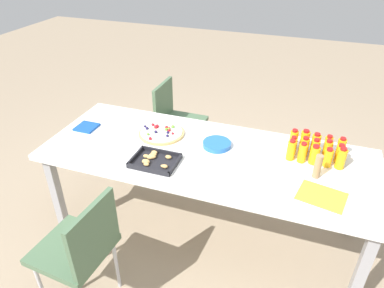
{
  "coord_description": "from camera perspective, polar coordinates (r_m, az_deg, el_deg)",
  "views": [
    {
      "loc": [
        -0.57,
        1.92,
        2.05
      ],
      "look_at": [
        0.12,
        -0.04,
        0.75
      ],
      "focal_mm": 32.96,
      "sensor_mm": 36.0,
      "label": 1
    }
  ],
  "objects": [
    {
      "name": "juice_bottle_13",
      "position": [
        2.38,
        17.43,
        -1.36
      ],
      "size": [
        0.05,
        0.05,
        0.14
      ],
      "color": "#F8AB14",
      "rests_on": "party_table"
    },
    {
      "name": "juice_bottle_14",
      "position": [
        2.39,
        15.74,
        -0.96
      ],
      "size": [
        0.05,
        0.05,
        0.15
      ],
      "color": "#F9AE14",
      "rests_on": "party_table"
    },
    {
      "name": "chair_near_right",
      "position": [
        3.35,
        -2.74,
        4.28
      ],
      "size": [
        0.41,
        0.41,
        0.83
      ],
      "rotation": [
        0.0,
        0.0,
        1.56
      ],
      "color": "#4C6B4C",
      "rests_on": "ground_plane"
    },
    {
      "name": "fruit_pizza",
      "position": [
        2.61,
        -4.96,
        1.86
      ],
      "size": [
        0.34,
        0.34,
        0.05
      ],
      "color": "tan",
      "rests_on": "party_table"
    },
    {
      "name": "party_table",
      "position": [
        2.43,
        2.37,
        -2.63
      ],
      "size": [
        2.25,
        0.87,
        0.73
      ],
      "color": "white",
      "rests_on": "ground_plane"
    },
    {
      "name": "juice_bottle_0",
      "position": [
        2.53,
        22.96,
        -0.51
      ],
      "size": [
        0.06,
        0.06,
        0.14
      ],
      "color": "#F9AF14",
      "rests_on": "party_table"
    },
    {
      "name": "juice_bottle_8",
      "position": [
        2.45,
        17.72,
        -0.44
      ],
      "size": [
        0.06,
        0.06,
        0.14
      ],
      "color": "#FBAF14",
      "rests_on": "party_table"
    },
    {
      "name": "juice_bottle_6",
      "position": [
        2.46,
        21.06,
        -0.97
      ],
      "size": [
        0.05,
        0.05,
        0.15
      ],
      "color": "#FAAC14",
      "rests_on": "party_table"
    },
    {
      "name": "juice_bottle_4",
      "position": [
        2.51,
        16.11,
        0.72
      ],
      "size": [
        0.06,
        0.06,
        0.15
      ],
      "color": "#FAAD14",
      "rests_on": "party_table"
    },
    {
      "name": "juice_bottle_2",
      "position": [
        2.52,
        19.37,
        0.15
      ],
      "size": [
        0.06,
        0.06,
        0.14
      ],
      "color": "#FAAD14",
      "rests_on": "party_table"
    },
    {
      "name": "ground_plane",
      "position": [
        2.87,
        2.07,
        -13.76
      ],
      "size": [
        12.0,
        12.0,
        0.0
      ],
      "primitive_type": "plane",
      "color": "gray"
    },
    {
      "name": "juice_bottle_5",
      "position": [
        2.46,
        22.8,
        -1.49
      ],
      "size": [
        0.06,
        0.06,
        0.13
      ],
      "color": "#F9AE14",
      "rests_on": "party_table"
    },
    {
      "name": "juice_bottle_1",
      "position": [
        2.53,
        21.13,
        -0.14
      ],
      "size": [
        0.05,
        0.05,
        0.14
      ],
      "color": "#FAAB14",
      "rests_on": "party_table"
    },
    {
      "name": "juice_bottle_11",
      "position": [
        2.4,
        21.14,
        -2.07
      ],
      "size": [
        0.06,
        0.06,
        0.13
      ],
      "color": "#F9AD14",
      "rests_on": "party_table"
    },
    {
      "name": "juice_bottle_3",
      "position": [
        2.52,
        17.76,
        0.58
      ],
      "size": [
        0.06,
        0.06,
        0.15
      ],
      "color": "#F9AD14",
      "rests_on": "party_table"
    },
    {
      "name": "cardboard_tube",
      "position": [
        2.26,
        19.69,
        -3.45
      ],
      "size": [
        0.04,
        0.04,
        0.16
      ],
      "primitive_type": "cylinder",
      "color": "#9E7A56",
      "rests_on": "party_table"
    },
    {
      "name": "juice_bottle_9",
      "position": [
        2.45,
        15.98,
        -0.28
      ],
      "size": [
        0.05,
        0.05,
        0.13
      ],
      "color": "#F8AF14",
      "rests_on": "party_table"
    },
    {
      "name": "juice_bottle_10",
      "position": [
        2.4,
        22.99,
        -2.17
      ],
      "size": [
        0.06,
        0.06,
        0.15
      ],
      "color": "#F9AC14",
      "rests_on": "party_table"
    },
    {
      "name": "snack_tray",
      "position": [
        2.31,
        -6.08,
        -2.71
      ],
      "size": [
        0.3,
        0.23,
        0.04
      ],
      "color": "black",
      "rests_on": "party_table"
    },
    {
      "name": "paper_folder",
      "position": [
        2.16,
        20.23,
        -7.92
      ],
      "size": [
        0.29,
        0.25,
        0.01
      ],
      "primitive_type": "cube",
      "rotation": [
        0.0,
        0.0,
        -0.2
      ],
      "color": "yellow",
      "rests_on": "party_table"
    },
    {
      "name": "juice_bottle_7",
      "position": [
        2.46,
        19.28,
        -0.71
      ],
      "size": [
        0.05,
        0.05,
        0.14
      ],
      "color": "#F8AB14",
      "rests_on": "party_table"
    },
    {
      "name": "plate_stack",
      "position": [
        2.46,
        4.04,
        -0.04
      ],
      "size": [
        0.2,
        0.2,
        0.03
      ],
      "color": "blue",
      "rests_on": "party_table"
    },
    {
      "name": "juice_bottle_12",
      "position": [
        2.4,
        19.2,
        -1.66
      ],
      "size": [
        0.06,
        0.06,
        0.13
      ],
      "color": "#FAAF14",
      "rests_on": "party_table"
    },
    {
      "name": "chair_far_right",
      "position": [
        2.18,
        -17.51,
        -15.52
      ],
      "size": [
        0.43,
        0.43,
        0.83
      ],
      "rotation": [
        0.0,
        0.0,
        -1.65
      ],
      "color": "#4C6B4C",
      "rests_on": "ground_plane"
    },
    {
      "name": "napkin_stack",
      "position": [
        2.8,
        -16.67,
        2.64
      ],
      "size": [
        0.15,
        0.15,
        0.02
      ],
      "primitive_type": "cube",
      "color": "#194CA5",
      "rests_on": "party_table"
    }
  ]
}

